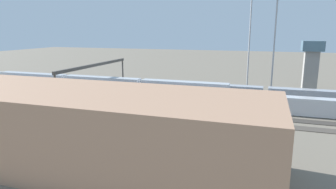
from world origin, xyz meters
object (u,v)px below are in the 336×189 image
object	(u,v)px
train_on_track_4	(190,98)
control_tower	(311,62)
signal_gantry	(95,68)
light_mast_0	(275,32)
train_on_track_2	(168,88)
train_on_track_3	(102,86)
maintenance_shed	(74,128)
light_mast_2	(250,25)

from	to	relation	value
train_on_track_4	control_tower	world-z (taller)	control_tower
signal_gantry	control_tower	bearing A→B (deg)	-156.48
light_mast_0	control_tower	size ratio (longest dim) A/B	1.84
train_on_track_4	train_on_track_2	world-z (taller)	same
light_mast_0	signal_gantry	world-z (taller)	light_mast_0
train_on_track_4	light_mast_0	bearing A→B (deg)	-129.80
train_on_track_3	maintenance_shed	bearing A→B (deg)	115.94
light_mast_0	control_tower	distance (m)	16.26
train_on_track_4	light_mast_2	xyz separation A→B (m)	(-11.90, -23.00, 17.37)
light_mast_0	control_tower	xyz separation A→B (m)	(-11.02, -8.05, -8.84)
train_on_track_3	signal_gantry	world-z (taller)	signal_gantry
train_on_track_2	light_mast_2	size ratio (longest dim) A/B	4.47
train_on_track_2	maintenance_shed	world-z (taller)	maintenance_shed
light_mast_0	maintenance_shed	distance (m)	65.17
train_on_track_3	light_mast_2	distance (m)	46.01
train_on_track_2	signal_gantry	bearing A→B (deg)	13.98
train_on_track_4	control_tower	bearing A→B (deg)	-134.25
train_on_track_2	light_mast_2	bearing A→B (deg)	-148.09
light_mast_2	signal_gantry	bearing A→B (deg)	23.72
light_mast_0	train_on_track_3	bearing A→B (deg)	21.02
light_mast_0	signal_gantry	distance (m)	51.96
light_mast_0	maintenance_shed	xyz separation A→B (m)	(25.86, 58.54, -12.34)
maintenance_shed	train_on_track_2	bearing A→B (deg)	-87.58
train_on_track_2	signal_gantry	distance (m)	21.44
train_on_track_2	light_mast_2	distance (m)	30.12
train_on_track_3	control_tower	size ratio (longest dim) A/B	4.76
train_on_track_3	maintenance_shed	xyz separation A→B (m)	(-19.92, 40.95, 2.57)
control_tower	train_on_track_4	bearing A→B (deg)	45.75
train_on_track_4	signal_gantry	bearing A→B (deg)	-9.76
train_on_track_3	control_tower	bearing A→B (deg)	-155.70
light_mast_0	signal_gantry	size ratio (longest dim) A/B	0.79
train_on_track_4	train_on_track_2	distance (m)	13.44
light_mast_0	maintenance_shed	bearing A→B (deg)	66.17
light_mast_0	maintenance_shed	world-z (taller)	light_mast_0
train_on_track_4	train_on_track_2	bearing A→B (deg)	-48.08
train_on_track_4	light_mast_2	distance (m)	31.19
train_on_track_3	control_tower	xyz separation A→B (m)	(-56.80, -25.64, 6.07)
maintenance_shed	signal_gantry	bearing A→B (deg)	-61.72
train_on_track_4	light_mast_0	xyz separation A→B (m)	(-18.82, -22.59, 15.45)
train_on_track_2	light_mast_0	distance (m)	34.21
train_on_track_4	train_on_track_3	xyz separation A→B (m)	(26.95, -5.00, 0.54)
train_on_track_2	maintenance_shed	xyz separation A→B (m)	(-1.94, 45.95, 3.13)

